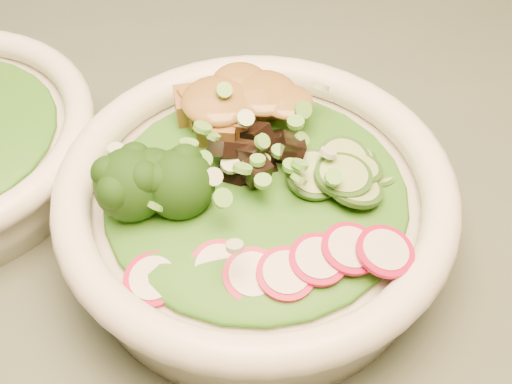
{
  "coord_description": "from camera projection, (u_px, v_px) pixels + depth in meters",
  "views": [
    {
      "loc": [
        -0.15,
        -0.28,
        1.19
      ],
      "look_at": [
        -0.13,
        0.04,
        0.81
      ],
      "focal_mm": 50.0,
      "sensor_mm": 36.0,
      "label": 1
    }
  ],
  "objects": [
    {
      "name": "salad_bowl",
      "position": [
        256.0,
        211.0,
        0.52
      ],
      "size": [
        0.28,
        0.28,
        0.08
      ],
      "rotation": [
        0.0,
        0.0,
        -0.01
      ],
      "color": "white",
      "rests_on": "dining_table"
    },
    {
      "name": "cucumber_slices",
      "position": [
        352.0,
        164.0,
        0.5
      ],
      "size": [
        0.07,
        0.07,
        0.04
      ],
      "primitive_type": null,
      "rotation": [
        0.0,
        0.0,
        -0.01
      ],
      "color": "#A5C86F",
      "rests_on": "salad_bowl"
    },
    {
      "name": "broccoli_florets",
      "position": [
        161.0,
        193.0,
        0.47
      ],
      "size": [
        0.08,
        0.07,
        0.05
      ],
      "primitive_type": null,
      "rotation": [
        0.0,
        0.0,
        -0.01
      ],
      "color": "black",
      "rests_on": "salad_bowl"
    },
    {
      "name": "scallion_garnish",
      "position": [
        256.0,
        166.0,
        0.48
      ],
      "size": [
        0.2,
        0.2,
        0.03
      ],
      "primitive_type": null,
      "color": "#5FAB3C",
      "rests_on": "salad_bowl"
    },
    {
      "name": "radish_slices",
      "position": [
        285.0,
        267.0,
        0.45
      ],
      "size": [
        0.12,
        0.04,
        0.02
      ],
      "primitive_type": null,
      "rotation": [
        0.0,
        0.0,
        -0.01
      ],
      "color": "#A90D36",
      "rests_on": "salad_bowl"
    },
    {
      "name": "mushroom_heap",
      "position": [
        252.0,
        163.0,
        0.5
      ],
      "size": [
        0.07,
        0.07,
        0.04
      ],
      "primitive_type": null,
      "rotation": [
        0.0,
        0.0,
        -0.01
      ],
      "color": "black",
      "rests_on": "salad_bowl"
    },
    {
      "name": "lettuce_bed",
      "position": [
        256.0,
        191.0,
        0.5
      ],
      "size": [
        0.22,
        0.22,
        0.03
      ],
      "primitive_type": "ellipsoid",
      "color": "#246114",
      "rests_on": "salad_bowl"
    },
    {
      "name": "tofu_cubes",
      "position": [
        239.0,
        114.0,
        0.53
      ],
      "size": [
        0.1,
        0.06,
        0.04
      ],
      "primitive_type": null,
      "rotation": [
        0.0,
        0.0,
        -0.01
      ],
      "color": "brown",
      "rests_on": "salad_bowl"
    },
    {
      "name": "peanut_sauce",
      "position": [
        238.0,
        100.0,
        0.52
      ],
      "size": [
        0.07,
        0.06,
        0.02
      ],
      "primitive_type": "ellipsoid",
      "color": "brown",
      "rests_on": "tofu_cubes"
    },
    {
      "name": "dining_table",
      "position": [
        406.0,
        358.0,
        0.61
      ],
      "size": [
        1.2,
        0.8,
        0.75
      ],
      "color": "black",
      "rests_on": "ground"
    }
  ]
}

